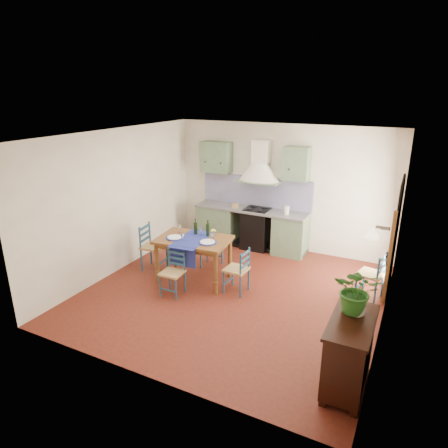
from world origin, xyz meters
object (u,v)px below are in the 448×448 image
(dining_table, at_px, (194,244))
(potted_plant, at_px, (357,290))
(chair_near, at_px, (173,273))
(sideboard, at_px, (349,351))

(dining_table, bearing_deg, potted_plant, -24.79)
(chair_near, relative_size, sideboard, 0.77)
(chair_near, relative_size, potted_plant, 1.36)
(potted_plant, bearing_deg, dining_table, 155.21)
(sideboard, height_order, potted_plant, potted_plant)
(dining_table, height_order, sideboard, dining_table)
(chair_near, xyz_separation_m, potted_plant, (3.19, -0.81, 0.82))
(chair_near, distance_m, sideboard, 3.36)
(dining_table, xyz_separation_m, potted_plant, (3.14, -1.45, 0.48))
(chair_near, bearing_deg, potted_plant, -14.32)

